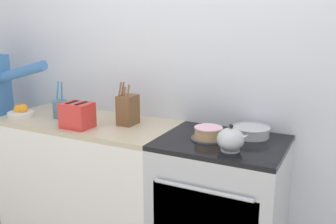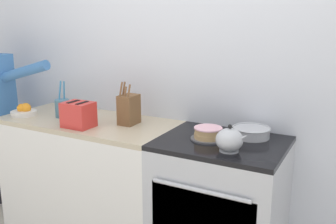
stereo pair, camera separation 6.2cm
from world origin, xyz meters
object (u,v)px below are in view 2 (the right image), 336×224
Objects in this scene: toaster at (78,115)px; stove_range at (219,208)px; tea_kettle at (230,140)px; knife_block at (129,109)px; layer_cake at (208,134)px; fruit_bowl at (24,111)px; utensil_crock at (63,108)px; mixing_bowl at (251,132)px.

stove_range is at bearing 9.87° from toaster.
knife_block is at bearing 165.97° from tea_kettle.
tea_kettle is at bearing -36.98° from layer_cake.
stove_range is at bearing 123.80° from tea_kettle.
fruit_bowl is at bearing 179.11° from tea_kettle.
utensil_crock is 1.42× the size of fruit_bowl.
knife_block reaches higher than tea_kettle.
utensil_crock is (-1.39, 0.13, 0.01)m from tea_kettle.
mixing_bowl is 1.44m from utensil_crock.
stove_range is 4.71× the size of tea_kettle.
toaster is at bearing -178.89° from tea_kettle.
fruit_bowl is 0.89× the size of toaster.
tea_kettle is 0.70× the size of utensil_crock.
stove_range is 4.16× the size of toaster.
toaster reaches higher than mixing_bowl.
toaster is (0.30, -0.15, 0.02)m from utensil_crock.
knife_block is at bearing 7.43° from utensil_crock.
layer_cake is 1.13× the size of tea_kettle.
fruit_bowl is (-1.73, -0.29, 0.00)m from mixing_bowl.
fruit_bowl reaches higher than layer_cake.
knife_block is 1.11× the size of utensil_crock.
mixing_bowl is at bearing 49.68° from stove_range.
layer_cake is at bearing 0.46° from utensil_crock.
tea_kettle is (0.19, -0.14, 0.03)m from layer_cake.
layer_cake is at bearing 10.26° from toaster.
mixing_bowl is 0.88m from knife_block.
stove_range is at bearing 5.77° from layer_cake.
fruit_bowl is (-0.87, -0.18, -0.07)m from knife_block.
knife_block reaches higher than stove_range.
stove_range is 0.54m from mixing_bowl.
fruit_bowl is 0.60m from toaster.
utensil_crock reaches higher than mixing_bowl.
knife_block is at bearing 11.77° from fruit_bowl.
mixing_bowl reaches higher than stove_range.
layer_cake is (-0.09, -0.01, 0.49)m from stove_range.
tea_kettle is 1.70m from fruit_bowl.
toaster reaches higher than stove_range.
layer_cake is 0.65m from knife_block.
stove_range is 1.40m from utensil_crock.
mixing_bowl is at bearing 83.25° from tea_kettle.
mixing_bowl is 0.87× the size of utensil_crock.
stove_range is at bearing -130.32° from mixing_bowl.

